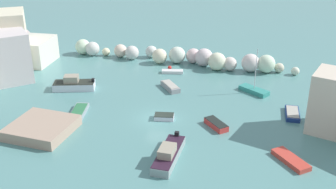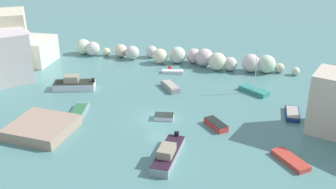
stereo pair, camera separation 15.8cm
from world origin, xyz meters
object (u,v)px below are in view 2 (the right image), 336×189
Objects in this scene: moored_boat_9 at (292,114)px; moored_boat_0 at (173,72)px; moored_boat_8 at (170,87)px; moored_boat_2 at (254,90)px; moored_boat_7 at (216,124)px; channel_buoy at (170,68)px; moored_boat_1 at (164,117)px; moored_boat_6 at (79,112)px; moored_boat_4 at (74,84)px; stone_dock at (42,128)px; moored_boat_5 at (290,160)px; moored_boat_3 at (168,154)px.

moored_boat_0 is at bearing 57.43° from moored_boat_9.
moored_boat_8 is at bearing 89.61° from moored_boat_0.
moored_boat_7 is (-3.23, -10.80, 0.00)m from moored_boat_2.
channel_buoy is 0.15× the size of moored_boat_9.
moored_boat_2 reaches higher than moored_boat_1.
moored_boat_8 is at bearing -51.99° from moored_boat_6.
moored_boat_2 is 24.14m from moored_boat_4.
moored_boat_9 is (14.36, 4.92, -0.03)m from moored_boat_1.
moored_boat_8 reaches higher than moored_boat_6.
moored_boat_1 is at bearing 29.20° from stone_dock.
moored_boat_6 is 25.33m from moored_boat_9.
moored_boat_2 is at bearing 38.23° from moored_boat_9.
channel_buoy is at bearing -32.59° from moored_boat_6.
moored_boat_1 is 0.42× the size of moored_boat_4.
moored_boat_4 is at bearing 19.14° from moored_boat_6.
moored_boat_5 is (17.95, -21.06, -0.05)m from channel_buoy.
moored_boat_7 is (6.16, -0.34, 0.06)m from moored_boat_1.
moored_boat_1 is 0.79× the size of moored_boat_7.
moored_boat_5 is at bearing 2.90° from stone_dock.
stone_dock is at bearing 51.20° from moored_boat_5.
moored_boat_0 is at bearing -0.76° from moored_boat_5.
moored_boat_3 is at bearing 134.74° from moored_boat_9.
channel_buoy is 0.24× the size of moored_boat_1.
moored_boat_0 is 17.55m from moored_boat_6.
stone_dock reaches higher than moored_boat_8.
moored_boat_8 is (12.53, 3.52, -0.34)m from moored_boat_4.
moored_boat_3 is 11.84m from moored_boat_5.
moored_boat_6 is (4.01, -6.64, -0.41)m from moored_boat_4.
moored_boat_3 reaches higher than moored_boat_9.
moored_boat_1 is 0.67× the size of moored_boat_8.
moored_boat_0 is at bearing -165.86° from moored_boat_3.
moored_boat_9 is (0.06, 10.28, 0.01)m from moored_boat_5.
moored_boat_3 is (14.74, -1.44, 0.03)m from stone_dock.
moored_boat_2 is at bearing 119.28° from moored_boat_7.
moored_boat_7 is 0.85× the size of moored_boat_8.
moored_boat_1 is 0.63× the size of moored_boat_9.
moored_boat_2 is at bearing -24.47° from moored_boat_5.
moored_boat_2 is 19.72m from moored_boat_3.
moored_boat_5 is (28.44, -10.45, -0.44)m from moored_boat_4.
moored_boat_4 is at bearing 100.51° from stone_dock.
moored_boat_7 is at bearing 119.04° from moored_boat_9.
moored_boat_9 is (4.97, -5.54, -0.09)m from moored_boat_2.
moored_boat_4 is 28.51m from moored_boat_9.
moored_boat_6 is at bearing 100.11° from moored_boat_8.
stone_dock is 1.73× the size of moored_boat_8.
moored_boat_8 is (1.26, -5.83, 0.14)m from moored_boat_0.
moored_boat_7 is at bearing 156.58° from moored_boat_3.
moored_boat_7 is (9.81, -16.05, 0.05)m from channel_buoy.
moored_boat_8 is at bearing 41.86° from moored_boat_2.
moored_boat_0 is 14.72m from moored_boat_1.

